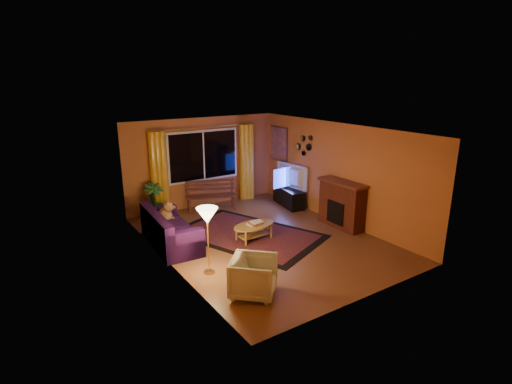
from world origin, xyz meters
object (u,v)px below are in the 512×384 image
bench (212,203)px  coffee_table (254,232)px  armchair (254,275)px  floor_lamp (208,242)px  tv_console (289,197)px  sofa (171,228)px

bench → coffee_table: bench is taller
coffee_table → armchair: bearing=-123.2°
floor_lamp → armchair: bearing=-76.0°
armchair → coffee_table: size_ratio=0.73×
coffee_table → tv_console: (2.20, 1.56, 0.07)m
floor_lamp → coffee_table: 1.84m
sofa → armchair: 2.77m
bench → armchair: armchair is taller
sofa → armchair: bearing=-78.5°
bench → tv_console: 2.21m
armchair → tv_console: 4.96m
armchair → tv_console: (3.49, 3.53, -0.12)m
armchair → tv_console: size_ratio=0.61×
floor_lamp → tv_console: 4.49m
floor_lamp → coffee_table: size_ratio=1.25×
armchair → tv_console: armchair is taller
sofa → tv_console: (3.87, 0.79, -0.13)m
coffee_table → tv_console: tv_console is taller
floor_lamp → tv_console: bearing=32.6°
bench → coffee_table: 2.39m
floor_lamp → bench: bearing=62.0°
sofa → coffee_table: size_ratio=1.88×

